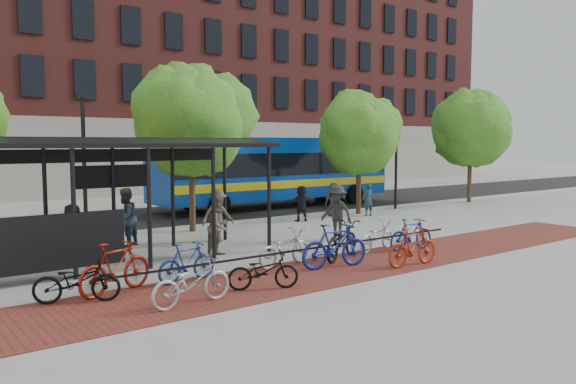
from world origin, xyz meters
TOP-DOWN VIEW (x-y plane):
  - ground at (0.00, 0.00)m, footprint 160.00×160.00m
  - asphalt_street at (0.00, 8.00)m, footprint 160.00×8.00m
  - curb at (0.00, 4.00)m, footprint 160.00×0.25m
  - brick_strip at (-2.00, -5.00)m, footprint 24.00×3.00m
  - bike_rack_rail at (-3.30, -4.10)m, footprint 12.00×0.05m
  - building_brick at (10.00, 26.00)m, footprint 55.00×14.00m
  - bus_shelter at (-8.13, -0.48)m, footprint 10.60×3.07m
  - tree_b at (-2.90, 3.35)m, footprint 5.15×4.20m
  - tree_c at (6.09, 3.35)m, footprint 4.66×3.80m
  - tree_d at (15.10, 3.35)m, footprint 5.39×4.40m
  - lamp_post_left at (-7.00, 3.60)m, footprint 0.35×0.20m
  - lamp_post_right at (9.00, 3.60)m, footprint 0.35×0.20m
  - bus at (4.56, 8.12)m, footprint 13.75×3.30m
  - bike_0 at (-9.63, -4.03)m, footprint 1.91×1.34m
  - bike_1 at (-8.70, -3.84)m, footprint 2.09×1.23m
  - bike_2 at (-7.75, -5.68)m, footprint 1.97×0.84m
  - bike_3 at (-6.89, -3.80)m, footprint 1.70×0.67m
  - bike_4 at (-5.81, -5.56)m, footprint 1.77×1.23m
  - bike_6 at (-3.90, -3.84)m, footprint 2.01×0.94m
  - bike_7 at (-2.96, -4.89)m, footprint 2.13×0.93m
  - bike_8 at (-2.01, -4.14)m, footprint 2.23×1.56m
  - bike_9 at (-1.07, -6.03)m, footprint 1.86×0.65m
  - bike_10 at (-0.21, -3.85)m, footprint 1.86×0.91m
  - bike_11 at (0.75, -4.44)m, footprint 1.76×0.72m
  - pedestrian_0 at (-8.39, 0.42)m, footprint 0.98×0.89m
  - pedestrian_2 at (-6.31, 1.71)m, footprint 1.20×1.16m
  - pedestrian_3 at (-3.38, 0.71)m, footprint 1.27×0.85m
  - pedestrian_5 at (2.13, 2.92)m, footprint 1.54×0.83m
  - pedestrian_6 at (4.44, 3.38)m, footprint 0.89×0.70m
  - pedestrian_7 at (5.79, 2.43)m, footprint 0.58×0.40m
  - pedestrian_8 at (-4.62, -1.50)m, footprint 1.10×1.01m
  - pedestrian_9 at (0.20, -1.50)m, footprint 1.02×1.39m

SIDE VIEW (x-z plane):
  - ground at x=0.00m, z-range 0.00..0.00m
  - bike_rack_rail at x=-3.30m, z-range -0.47..0.47m
  - brick_strip at x=-2.00m, z-range 0.00..0.01m
  - asphalt_street at x=0.00m, z-range 0.00..0.01m
  - curb at x=0.00m, z-range 0.00..0.12m
  - bike_4 at x=-5.81m, z-range 0.00..0.88m
  - bike_10 at x=-0.21m, z-range 0.00..0.94m
  - bike_0 at x=-9.63m, z-range 0.00..0.95m
  - bike_3 at x=-6.89m, z-range 0.00..0.99m
  - bike_2 at x=-7.75m, z-range 0.00..1.01m
  - bike_6 at x=-3.90m, z-range 0.00..1.01m
  - bike_11 at x=0.75m, z-range 0.00..1.03m
  - bike_9 at x=-1.07m, z-range 0.00..1.10m
  - bike_8 at x=-2.01m, z-range 0.00..1.11m
  - bike_1 at x=-8.70m, z-range 0.00..1.21m
  - bike_7 at x=-2.96m, z-range 0.00..1.24m
  - pedestrian_7 at x=5.79m, z-range 0.00..1.55m
  - pedestrian_5 at x=2.13m, z-range 0.00..1.58m
  - pedestrian_6 at x=4.44m, z-range 0.00..1.59m
  - pedestrian_0 at x=-8.39m, z-range 0.00..1.67m
  - pedestrian_8 at x=-4.62m, z-range 0.00..1.82m
  - pedestrian_3 at x=-3.38m, z-range 0.00..1.83m
  - pedestrian_9 at x=0.20m, z-range 0.00..1.94m
  - pedestrian_2 at x=-6.31m, z-range 0.00..1.95m
  - bus at x=4.56m, z-range 0.28..3.99m
  - lamp_post_left at x=-7.00m, z-range 0.18..5.31m
  - lamp_post_right at x=9.00m, z-range 0.18..5.31m
  - bus_shelter at x=-8.13m, z-range 1.20..4.80m
  - tree_c at x=6.09m, z-range 1.09..7.02m
  - tree_b at x=-2.90m, z-range 1.22..7.69m
  - tree_d at x=15.10m, z-range 1.19..7.74m
  - building_brick at x=10.00m, z-range 0.00..20.00m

